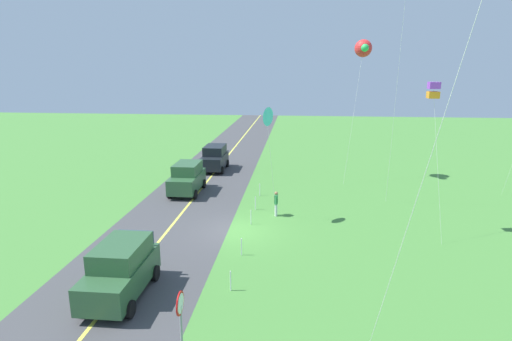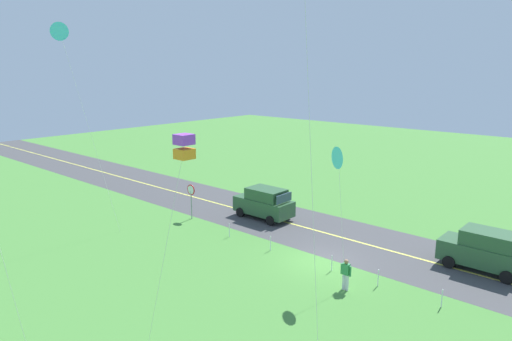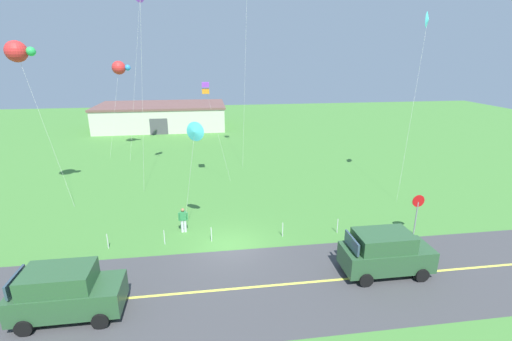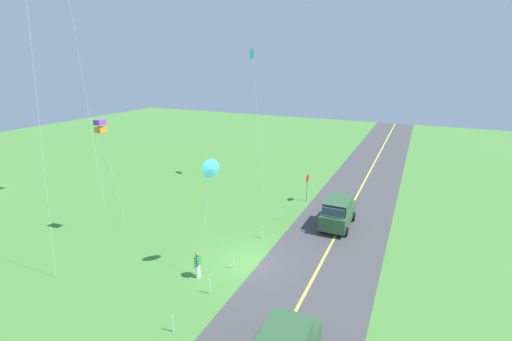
{
  "view_description": "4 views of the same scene",
  "coord_description": "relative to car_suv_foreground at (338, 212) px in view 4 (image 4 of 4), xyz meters",
  "views": [
    {
      "loc": [
        22.37,
        3.35,
        9.19
      ],
      "look_at": [
        2.28,
        1.34,
        4.19
      ],
      "focal_mm": 29.22,
      "sensor_mm": 36.0,
      "label": 1
    },
    {
      "loc": [
        -13.09,
        20.5,
        10.62
      ],
      "look_at": [
        3.0,
        2.24,
        5.2
      ],
      "focal_mm": 32.01,
      "sensor_mm": 36.0,
      "label": 2
    },
    {
      "loc": [
        -1.12,
        -18.33,
        10.54
      ],
      "look_at": [
        1.77,
        2.08,
        3.83
      ],
      "focal_mm": 25.15,
      "sensor_mm": 36.0,
      "label": 3
    },
    {
      "loc": [
        -17.51,
        -8.49,
        12.01
      ],
      "look_at": [
        3.83,
        1.47,
        4.79
      ],
      "focal_mm": 24.73,
      "sensor_mm": 36.0,
      "label": 4
    }
  ],
  "objects": [
    {
      "name": "ground_plane",
      "position": [
        -7.44,
        3.72,
        -1.2
      ],
      "size": [
        120.0,
        120.0,
        0.1
      ],
      "primitive_type": "cube",
      "color": "#478438"
    },
    {
      "name": "asphalt_road",
      "position": [
        -7.44,
        -0.28,
        -1.15
      ],
      "size": [
        120.0,
        7.0,
        0.0
      ],
      "primitive_type": "cube",
      "color": "#424244",
      "rests_on": "ground"
    },
    {
      "name": "road_centre_stripe",
      "position": [
        -7.44,
        -0.28,
        -1.15
      ],
      "size": [
        120.0,
        0.16,
        0.0
      ],
      "primitive_type": "cube",
      "color": "#E5E04C",
      "rests_on": "asphalt_road"
    },
    {
      "name": "car_suv_foreground",
      "position": [
        0.0,
        0.0,
        0.0
      ],
      "size": [
        4.4,
        2.12,
        2.24
      ],
      "color": "#2D5633",
      "rests_on": "ground"
    },
    {
      "name": "stop_sign",
      "position": [
        3.84,
        3.62,
        0.65
      ],
      "size": [
        0.76,
        0.08,
        2.56
      ],
      "color": "gray",
      "rests_on": "ground"
    },
    {
      "name": "person_adult_near",
      "position": [
        -10.19,
        5.84,
        -0.29
      ],
      "size": [
        0.58,
        0.22,
        1.6
      ],
      "rotation": [
        0.0,
        0.0,
        0.05
      ],
      "color": "silver",
      "rests_on": "ground"
    },
    {
      "name": "kite_red_low",
      "position": [
        -9.2,
        5.3,
        5.26
      ],
      "size": [
        1.53,
        0.89,
        6.98
      ],
      "color": "silver",
      "rests_on": "ground"
    },
    {
      "name": "kite_yellow_high",
      "position": [
        -8.45,
        14.25,
        6.85
      ],
      "size": [
        2.1,
        0.96,
        8.45
      ],
      "color": "silver",
      "rests_on": "ground"
    },
    {
      "name": "kite_green_far",
      "position": [
        7.2,
        10.6,
        11.62
      ],
      "size": [
        2.23,
        2.55,
        13.39
      ],
      "color": "silver",
      "rests_on": "ground"
    },
    {
      "name": "fence_post_0",
      "position": [
        -14.35,
        4.42,
        -0.7
      ],
      "size": [
        0.05,
        0.05,
        0.9
      ],
      "primitive_type": "cylinder",
      "color": "silver",
      "rests_on": "ground"
    },
    {
      "name": "fence_post_1",
      "position": [
        -11.21,
        4.42,
        -0.7
      ],
      "size": [
        0.05,
        0.05,
        0.9
      ],
      "primitive_type": "cylinder",
      "color": "silver",
      "rests_on": "ground"
    },
    {
      "name": "fence_post_2",
      "position": [
        -8.52,
        4.42,
        -0.7
      ],
      "size": [
        0.05,
        0.05,
        0.9
      ],
      "primitive_type": "cylinder",
      "color": "silver",
      "rests_on": "ground"
    },
    {
      "name": "fence_post_3",
      "position": [
        -4.24,
        4.42,
        -0.7
      ],
      "size": [
        0.05,
        0.05,
        0.9
      ],
      "primitive_type": "cylinder",
      "color": "silver",
      "rests_on": "ground"
    },
    {
      "name": "fence_post_4",
      "position": [
        -0.79,
        4.42,
        -0.7
      ],
      "size": [
        0.05,
        0.05,
        0.9
      ],
      "primitive_type": "cylinder",
      "color": "silver",
      "rests_on": "ground"
    }
  ]
}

